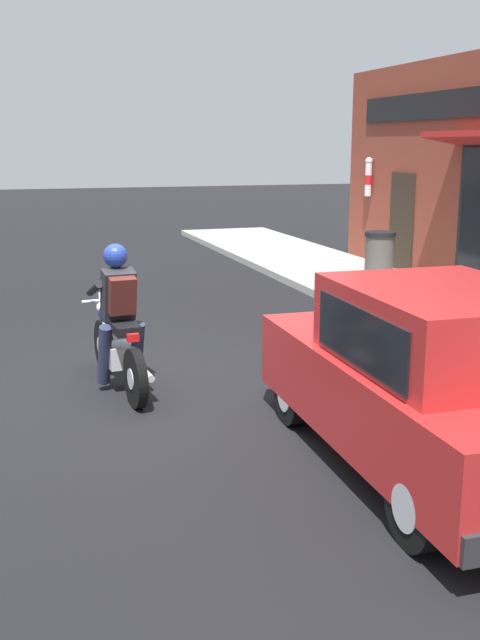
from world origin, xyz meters
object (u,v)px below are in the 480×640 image
(car_hatchback, at_px, (429,380))
(trash_bin, at_px, (379,258))
(motorcycle_with_rider, at_px, (118,329))
(traffic_cone, at_px, (479,310))

(car_hatchback, distance_m, trash_bin, 7.67)
(car_hatchback, bearing_deg, motorcycle_with_rider, 126.04)
(trash_bin, bearing_deg, car_hatchback, -115.23)
(motorcycle_with_rider, bearing_deg, trash_bin, 37.00)
(traffic_cone, bearing_deg, motorcycle_with_rider, -173.80)
(motorcycle_with_rider, xyz_separation_m, car_hatchback, (2.10, -2.89, 0.09))
(traffic_cone, relative_size, trash_bin, 0.61)
(motorcycle_with_rider, bearing_deg, car_hatchback, -53.96)
(motorcycle_with_rider, relative_size, traffic_cone, 3.37)
(car_hatchback, bearing_deg, traffic_cone, 49.58)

